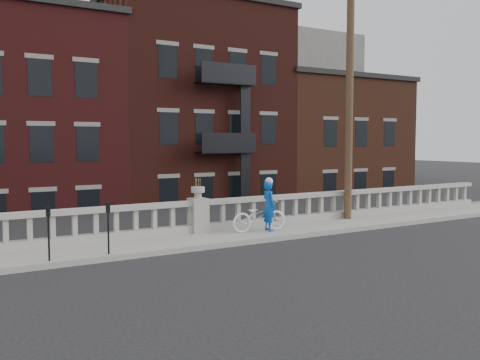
# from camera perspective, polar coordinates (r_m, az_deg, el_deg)

# --- Properties ---
(ground) EXTENTS (120.00, 120.00, 0.00)m
(ground) POSITION_cam_1_polar(r_m,az_deg,el_deg) (14.20, 2.90, -8.45)
(ground) COLOR black
(ground) RESTS_ON ground
(sidewalk) EXTENTS (32.00, 2.20, 0.15)m
(sidewalk) POSITION_cam_1_polar(r_m,az_deg,el_deg) (16.69, -2.98, -6.27)
(sidewalk) COLOR gray
(sidewalk) RESTS_ON ground
(balustrade) EXTENTS (28.00, 0.34, 1.03)m
(balustrade) POSITION_cam_1_polar(r_m,az_deg,el_deg) (17.43, -4.49, -3.94)
(balustrade) COLOR gray
(balustrade) RESTS_ON sidewalk
(planter_pedestal) EXTENTS (0.55, 0.55, 1.76)m
(planter_pedestal) POSITION_cam_1_polar(r_m,az_deg,el_deg) (17.40, -4.50, -3.32)
(planter_pedestal) COLOR gray
(planter_pedestal) RESTS_ON sidewalk
(lower_level) EXTENTS (80.00, 44.00, 20.80)m
(lower_level) POSITION_cam_1_polar(r_m,az_deg,el_deg) (35.47, -17.94, 3.27)
(lower_level) COLOR #605E59
(lower_level) RESTS_ON ground
(utility_pole) EXTENTS (1.60, 0.28, 10.00)m
(utility_pole) POSITION_cam_1_polar(r_m,az_deg,el_deg) (20.67, 11.61, 10.04)
(utility_pole) COLOR #422D1E
(utility_pole) RESTS_ON sidewalk
(parking_meter_d) EXTENTS (0.10, 0.09, 1.36)m
(parking_meter_d) POSITION_cam_1_polar(r_m,az_deg,el_deg) (14.01, -19.75, -4.74)
(parking_meter_d) COLOR black
(parking_meter_d) RESTS_ON sidewalk
(parking_meter_e) EXTENTS (0.10, 0.09, 1.36)m
(parking_meter_e) POSITION_cam_1_polar(r_m,az_deg,el_deg) (14.38, -13.88, -4.38)
(parking_meter_e) COLOR black
(parking_meter_e) RESTS_ON sidewalk
(bicycle) EXTENTS (1.96, 0.84, 1.00)m
(bicycle) POSITION_cam_1_polar(r_m,az_deg,el_deg) (17.50, 2.06, -3.86)
(bicycle) COLOR silver
(bicycle) RESTS_ON sidewalk
(cyclist) EXTENTS (0.45, 0.64, 1.65)m
(cyclist) POSITION_cam_1_polar(r_m,az_deg,el_deg) (17.58, 3.10, -2.76)
(cyclist) COLOR #0B49B2
(cyclist) RESTS_ON sidewalk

